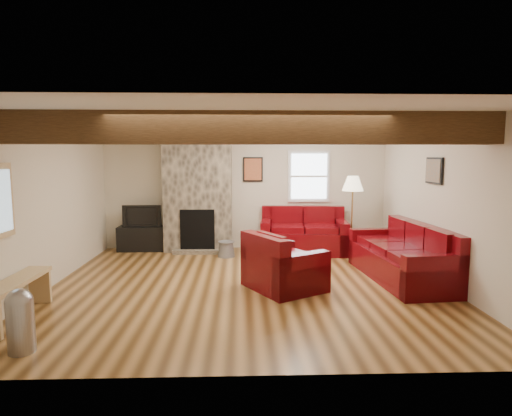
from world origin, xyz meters
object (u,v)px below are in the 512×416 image
Objects in this scene: television at (143,216)px; floor_lamp at (353,188)px; sofa_three at (401,252)px; coffee_table at (289,271)px; loveseat at (304,230)px; armchair_red at (284,261)px; tv_cabinet at (143,238)px.

floor_lamp is (4.24, -0.73, 0.62)m from television.
coffee_table is at bearing -86.36° from sofa_three.
armchair_red is (-0.64, -2.41, -0.04)m from loveseat.
floor_lamp reaches higher than armchair_red.
sofa_three reaches higher than tv_cabinet.
loveseat is 3.37m from television.
coffee_table is at bearing -98.39° from loveseat.
floor_lamp reaches higher than coffee_table.
loveseat is 1.33m from floor_lamp.
floor_lamp is (1.52, 1.98, 0.94)m from armchair_red.
loveseat is 1.70× the size of tv_cabinet.
loveseat is 2.19× the size of television.
loveseat is 2.33m from coffee_table.
tv_cabinet is (-4.65, 2.28, -0.19)m from sofa_three.
loveseat is at bearing 154.29° from floor_lamp.
sofa_three is 2.89× the size of television.
armchair_red is at bearing -127.45° from floor_lamp.
loveseat is 3.37m from tv_cabinet.
loveseat is 1.67× the size of armchair_red.
floor_lamp reaches higher than sofa_three.
television is (-3.35, 0.30, 0.28)m from loveseat.
coffee_table is 2.58m from floor_lamp.
floor_lamp is at bearing -20.59° from loveseat.
floor_lamp reaches higher than television.
television reaches higher than armchair_red.
floor_lamp is (4.24, -0.73, 1.11)m from tv_cabinet.
floor_lamp is (1.43, 1.83, 1.13)m from coffee_table.
loveseat is at bearing -5.12° from tv_cabinet.
loveseat reaches higher than sofa_three.
sofa_three is 1.87m from coffee_table.
television is at bearing -120.98° from sofa_three.
floor_lamp is at bearing -67.55° from armchair_red.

